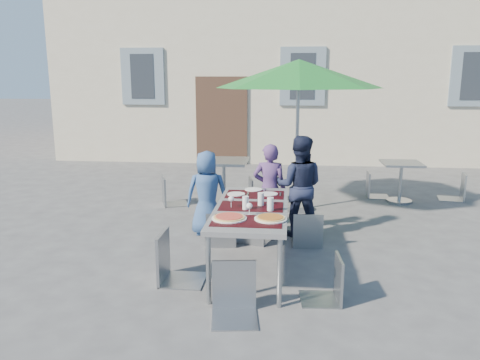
# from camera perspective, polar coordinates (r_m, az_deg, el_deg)

# --- Properties ---
(ground) EXTENTS (90.00, 90.00, 0.00)m
(ground) POSITION_cam_1_polar(r_m,az_deg,el_deg) (4.78, 9.22, -14.55)
(ground) COLOR #454547
(ground) RESTS_ON ground
(dining_table) EXTENTS (0.80, 1.85, 0.76)m
(dining_table) POSITION_cam_1_polar(r_m,az_deg,el_deg) (5.23, 1.39, -3.83)
(dining_table) COLOR #494A4E
(dining_table) RESTS_ON ground
(pizza_near_left) EXTENTS (0.36, 0.36, 0.03)m
(pizza_near_left) POSITION_cam_1_polar(r_m,az_deg,el_deg) (4.74, -1.33, -4.58)
(pizza_near_left) COLOR white
(pizza_near_left) RESTS_ON dining_table
(pizza_near_right) EXTENTS (0.33, 0.33, 0.03)m
(pizza_near_right) POSITION_cam_1_polar(r_m,az_deg,el_deg) (4.73, 3.74, -4.65)
(pizza_near_right) COLOR white
(pizza_near_right) RESTS_ON dining_table
(glassware) EXTENTS (0.50, 0.45, 0.15)m
(glassware) POSITION_cam_1_polar(r_m,az_deg,el_deg) (5.08, 1.86, -2.74)
(glassware) COLOR silver
(glassware) RESTS_ON dining_table
(place_settings) EXTENTS (0.66, 0.48, 0.01)m
(place_settings) POSITION_cam_1_polar(r_m,az_deg,el_deg) (5.81, 1.61, -1.52)
(place_settings) COLOR white
(place_settings) RESTS_ON dining_table
(child_0) EXTENTS (0.63, 0.45, 1.18)m
(child_0) POSITION_cam_1_polar(r_m,az_deg,el_deg) (6.49, -4.03, -1.60)
(child_0) COLOR #315187
(child_0) RESTS_ON ground
(child_1) EXTENTS (0.48, 0.33, 1.28)m
(child_1) POSITION_cam_1_polar(r_m,az_deg,el_deg) (6.52, 3.62, -1.13)
(child_1) COLOR #51346B
(child_1) RESTS_ON ground
(child_2) EXTENTS (0.71, 0.45, 1.40)m
(child_2) POSITION_cam_1_polar(r_m,az_deg,el_deg) (6.49, 7.21, -0.73)
(child_2) COLOR #191F38
(child_2) RESTS_ON ground
(chair_0) EXTENTS (0.43, 0.44, 0.88)m
(chair_0) POSITION_cam_1_polar(r_m,az_deg,el_deg) (6.05, -2.34, -3.45)
(chair_0) COLOR #93989F
(chair_0) RESTS_ON ground
(chair_1) EXTENTS (0.55, 0.56, 0.99)m
(chair_1) POSITION_cam_1_polar(r_m,az_deg,el_deg) (6.14, 1.47, -2.49)
(chair_1) COLOR gray
(chair_1) RESTS_ON ground
(chair_2) EXTENTS (0.41, 0.41, 0.86)m
(chair_2) POSITION_cam_1_polar(r_m,az_deg,el_deg) (6.09, 8.29, -3.52)
(chair_2) COLOR gray
(chair_2) RESTS_ON ground
(chair_3) EXTENTS (0.46, 0.46, 1.03)m
(chair_3) POSITION_cam_1_polar(r_m,az_deg,el_deg) (5.02, -8.30, -5.70)
(chair_3) COLOR gray
(chair_3) RESTS_ON ground
(chair_4) EXTENTS (0.41, 0.40, 0.86)m
(chair_4) POSITION_cam_1_polar(r_m,az_deg,el_deg) (4.65, 10.95, -8.72)
(chair_4) COLOR gray
(chair_4) RESTS_ON ground
(chair_5) EXTENTS (0.47, 0.47, 0.94)m
(chair_5) POSITION_cam_1_polar(r_m,az_deg,el_deg) (4.29, -0.72, -9.60)
(chair_5) COLOR #8F949A
(chair_5) RESTS_ON ground
(patio_umbrella) EXTENTS (2.65, 2.65, 2.44)m
(patio_umbrella) POSITION_cam_1_polar(r_m,az_deg,el_deg) (7.59, 7.17, 12.59)
(patio_umbrella) COLOR #A5A8AD
(patio_umbrella) RESTS_ON ground
(cafe_table_0) EXTENTS (0.77, 0.77, 0.83)m
(cafe_table_0) POSITION_cam_1_polar(r_m,az_deg,el_deg) (7.77, -1.98, 0.77)
(cafe_table_0) COLOR #A5A8AD
(cafe_table_0) RESTS_ON ground
(bg_chair_l_0) EXTENTS (0.53, 0.53, 0.93)m
(bg_chair_l_0) POSITION_cam_1_polar(r_m,az_deg,el_deg) (8.11, -8.63, 0.71)
(bg_chair_l_0) COLOR gray
(bg_chair_l_0) RESTS_ON ground
(bg_chair_r_0) EXTENTS (0.46, 0.45, 0.85)m
(bg_chair_r_0) POSITION_cam_1_polar(r_m,az_deg,el_deg) (8.09, 0.69, 0.48)
(bg_chair_r_0) COLOR gray
(bg_chair_r_0) RESTS_ON ground
(cafe_table_1) EXTENTS (0.67, 0.67, 0.71)m
(cafe_table_1) POSITION_cam_1_polar(r_m,az_deg,el_deg) (8.69, 19.02, 0.50)
(cafe_table_1) COLOR #A5A8AD
(cafe_table_1) RESTS_ON ground
(bg_chair_l_1) EXTENTS (0.41, 0.40, 0.88)m
(bg_chair_l_1) POSITION_cam_1_polar(r_m,az_deg,el_deg) (8.91, 16.04, 1.22)
(bg_chair_l_1) COLOR #8F939B
(bg_chair_l_1) RESTS_ON ground
(bg_chair_r_1) EXTENTS (0.48, 0.48, 0.93)m
(bg_chair_r_1) POSITION_cam_1_polar(r_m,az_deg,el_deg) (9.22, 25.13, 1.08)
(bg_chair_r_1) COLOR #949B9F
(bg_chair_r_1) RESTS_ON ground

